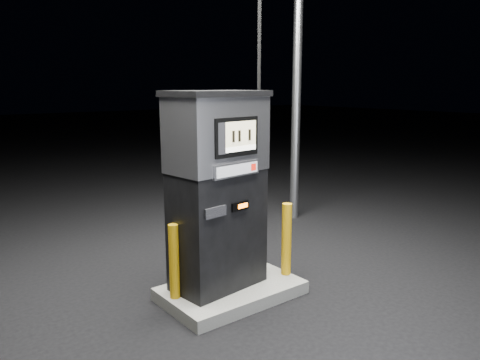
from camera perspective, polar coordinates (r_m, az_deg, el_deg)
ground at (r=5.74m, az=-1.07°, el=-14.02°), size 80.00×80.00×0.00m
pump_island at (r=5.71m, az=-1.07°, el=-13.34°), size 1.60×1.00×0.15m
fuel_dispenser at (r=5.32m, az=-2.74°, el=-1.11°), size 1.28×0.79×4.70m
bollard_left at (r=5.26m, az=-8.04°, el=-9.81°), size 0.14×0.14×0.85m
bollard_right at (r=5.85m, az=5.68°, el=-7.19°), size 0.16×0.16×0.91m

